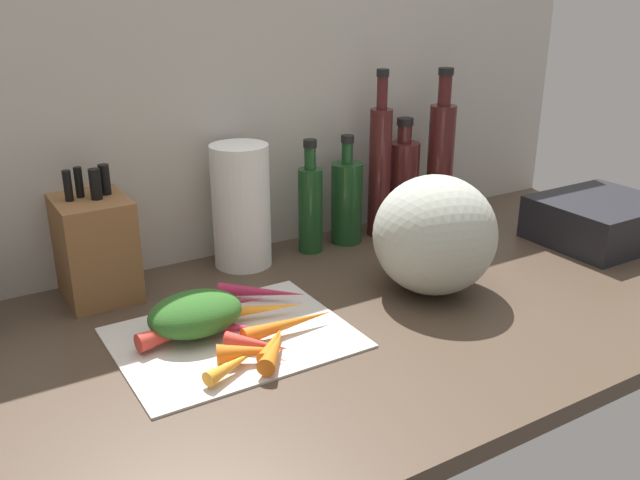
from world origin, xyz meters
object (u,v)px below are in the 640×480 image
object	(u,v)px
carrot_8	(290,323)
carrot_9	(189,326)
carrot_7	(274,342)
carrot_11	(215,324)
carrot_4	(257,344)
winter_squash	(435,235)
bottle_1	(347,201)
carrot_1	(274,349)
carrot_2	(251,352)
bottle_2	(380,168)
bottle_4	(440,160)
carrot_5	(254,310)
bottle_3	(402,182)
carrot_6	(262,292)
knife_block	(95,247)
cutting_board	(233,337)
carrot_10	(236,328)
dish_rack	(601,221)
carrot_3	(233,364)
carrot_0	(227,303)
bottle_0	(310,206)
paper_towel_roll	(241,206)

from	to	relation	value
carrot_8	carrot_9	size ratio (longest dim) A/B	0.94
carrot_7	carrot_11	xyz separation A→B (cm)	(-5.58, 10.07, 0.18)
carrot_9	carrot_4	bearing A→B (deg)	-55.15
winter_squash	bottle_1	xyz separation A→B (cm)	(0.41, 30.06, -1.58)
carrot_1	carrot_2	distance (cm)	3.52
bottle_2	bottle_4	distance (cm)	16.88
carrot_5	winter_squash	bearing A→B (deg)	-10.07
carrot_5	carrot_11	distance (cm)	7.80
bottle_1	bottle_3	size ratio (longest dim) A/B	0.93
carrot_4	carrot_6	bearing A→B (deg)	60.93
bottle_2	bottle_4	xyz separation A→B (cm)	(16.85, -1.05, -0.19)
bottle_2	carrot_7	bearing A→B (deg)	-142.49
knife_block	bottle_2	world-z (taller)	bottle_2
cutting_board	carrot_10	xyz separation A→B (cm)	(0.47, -0.30, 1.60)
carrot_1	carrot_10	size ratio (longest dim) A/B	0.72
bottle_2	bottle_3	bearing A→B (deg)	11.18
carrot_7	winter_squash	size ratio (longest dim) A/B	0.48
carrot_7	dish_rack	world-z (taller)	dish_rack
carrot_3	carrot_1	bearing A→B (deg)	2.22
cutting_board	dish_rack	distance (cm)	89.74
carrot_10	bottle_1	xyz separation A→B (cm)	(40.13, 28.04, 7.58)
bottle_1	carrot_0	bearing A→B (deg)	-153.58
carrot_5	carrot_6	distance (cm)	7.30
bottle_0	bottle_2	distance (cm)	19.43
carrot_6	carrot_9	xyz separation A→B (cm)	(-16.32, -6.04, 0.25)
carrot_10	knife_block	bearing A→B (deg)	116.98
carrot_2	carrot_10	xyz separation A→B (cm)	(1.47, 8.66, -0.34)
carrot_1	carrot_6	xyz separation A→B (cm)	(7.84, 19.67, -0.11)
carrot_2	carrot_3	xyz separation A→B (cm)	(-3.62, -1.36, -0.36)
dish_rack	carrot_4	bearing A→B (deg)	-176.79
carrot_3	carrot_11	size ratio (longest dim) A/B	0.89
carrot_0	bottle_0	world-z (taller)	bottle_0
bottle_1	bottle_4	bearing A→B (deg)	-2.19
carrot_2	bottle_2	xyz separation A→B (cm)	(50.49, 36.76, 13.41)
carrot_2	carrot_9	world-z (taller)	same
carrot_3	knife_block	world-z (taller)	knife_block
carrot_5	carrot_9	xyz separation A→B (cm)	(-11.94, -0.21, 0.20)
carrot_9	bottle_3	xyz separation A→B (cm)	(63.53, 25.79, 8.53)
carrot_0	carrot_8	distance (cm)	14.00
carrot_2	paper_towel_roll	distance (cm)	41.59
carrot_2	knife_block	bearing A→B (deg)	109.36
cutting_board	carrot_5	bearing A→B (deg)	33.11
paper_towel_roll	carrot_1	bearing A→B (deg)	-108.70
carrot_8	bottle_3	xyz separation A→B (cm)	(48.82, 33.14, 8.74)
bottle_3	winter_squash	bearing A→B (deg)	-118.50
cutting_board	carrot_6	size ratio (longest dim) A/B	2.34
carrot_7	bottle_0	distance (cm)	44.72
carrot_2	carrot_11	size ratio (longest dim) A/B	0.88
bottle_1	carrot_8	bearing A→B (deg)	-135.46
carrot_7	carrot_4	bearing A→B (deg)	167.08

